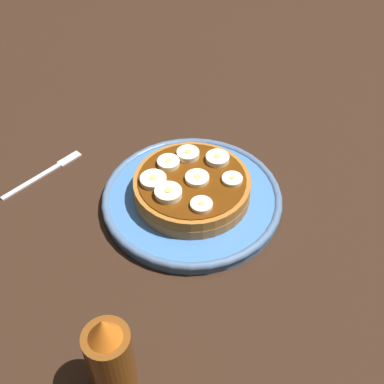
% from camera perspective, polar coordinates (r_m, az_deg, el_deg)
% --- Properties ---
extents(ground_plane, '(1.40, 1.40, 0.03)m').
position_cam_1_polar(ground_plane, '(0.70, -0.00, -2.15)').
color(ground_plane, black).
extents(plate, '(0.24, 0.24, 0.02)m').
position_cam_1_polar(plate, '(0.68, -0.00, -0.73)').
color(plate, '#3F72B2').
rests_on(plate, ground_plane).
extents(pancake_stack, '(0.15, 0.15, 0.03)m').
position_cam_1_polar(pancake_stack, '(0.66, 0.30, 0.64)').
color(pancake_stack, '#9E6537').
rests_on(pancake_stack, plate).
extents(banana_slice_0, '(0.03, 0.03, 0.01)m').
position_cam_1_polar(banana_slice_0, '(0.65, 0.56, 1.47)').
color(banana_slice_0, '#FEE9B4').
rests_on(banana_slice_0, pancake_stack).
extents(banana_slice_1, '(0.03, 0.03, 0.01)m').
position_cam_1_polar(banana_slice_1, '(0.65, -4.32, 1.32)').
color(banana_slice_1, '#F2EAC2').
rests_on(banana_slice_1, pancake_stack).
extents(banana_slice_2, '(0.03, 0.03, 0.01)m').
position_cam_1_polar(banana_slice_2, '(0.63, -2.65, -0.13)').
color(banana_slice_2, '#FCF1C4').
rests_on(banana_slice_2, pancake_stack).
extents(banana_slice_3, '(0.03, 0.03, 0.01)m').
position_cam_1_polar(banana_slice_3, '(0.62, 1.05, -1.46)').
color(banana_slice_3, '#FBE2C0').
rests_on(banana_slice_3, pancake_stack).
extents(banana_slice_4, '(0.03, 0.03, 0.01)m').
position_cam_1_polar(banana_slice_4, '(0.65, 4.48, 1.40)').
color(banana_slice_4, '#F0F2C2').
rests_on(banana_slice_4, pancake_stack).
extents(banana_slice_5, '(0.03, 0.03, 0.01)m').
position_cam_1_polar(banana_slice_5, '(0.68, -0.45, 4.21)').
color(banana_slice_5, beige).
rests_on(banana_slice_5, pancake_stack).
extents(banana_slice_6, '(0.03, 0.03, 0.01)m').
position_cam_1_polar(banana_slice_6, '(0.68, 2.85, 3.71)').
color(banana_slice_6, beige).
rests_on(banana_slice_6, pancake_stack).
extents(banana_slice_7, '(0.03, 0.03, 0.01)m').
position_cam_1_polar(banana_slice_7, '(0.67, -2.63, 3.25)').
color(banana_slice_7, '#F7F2BE').
rests_on(banana_slice_7, pancake_stack).
extents(fork, '(0.12, 0.08, 0.01)m').
position_cam_1_polar(fork, '(0.75, -15.82, 2.22)').
color(fork, silver).
rests_on(fork, ground_plane).
extents(syrup_bottle, '(0.04, 0.04, 0.12)m').
position_cam_1_polar(syrup_bottle, '(0.50, -9.09, -17.66)').
color(syrup_bottle, brown).
rests_on(syrup_bottle, ground_plane).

